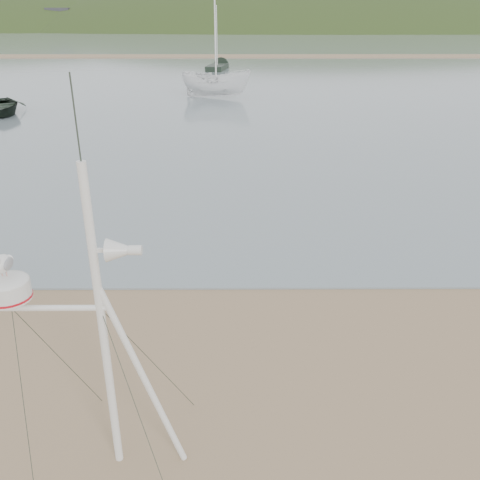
{
  "coord_description": "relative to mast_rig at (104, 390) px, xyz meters",
  "views": [
    {
      "loc": [
        2.31,
        -5.16,
        5.16
      ],
      "look_at": [
        2.34,
        1.0,
        2.44
      ],
      "focal_mm": 38.0,
      "sensor_mm": 36.0,
      "label": 1
    }
  ],
  "objects": [
    {
      "name": "ground",
      "position": [
        -0.74,
        0.41,
        -1.14
      ],
      "size": [
        560.0,
        560.0,
        0.0
      ],
      "primitive_type": "plane",
      "color": "#856A4C",
      "rests_on": "ground"
    },
    {
      "name": "water",
      "position": [
        -0.74,
        132.41,
        -1.12
      ],
      "size": [
        560.0,
        256.0,
        0.04
      ],
      "primitive_type": "cube",
      "color": "slate",
      "rests_on": "ground"
    },
    {
      "name": "sandbar",
      "position": [
        -0.74,
        70.41,
        -1.06
      ],
      "size": [
        560.0,
        7.0,
        0.07
      ],
      "primitive_type": "cube",
      "color": "#856A4C",
      "rests_on": "water"
    },
    {
      "name": "hill_ridge",
      "position": [
        17.78,
        235.41,
        -20.84
      ],
      "size": [
        620.0,
        180.0,
        80.0
      ],
      "color": "#223314",
      "rests_on": "ground"
    },
    {
      "name": "far_cottages",
      "position": [
        2.26,
        196.41,
        2.86
      ],
      "size": [
        294.4,
        6.3,
        8.0
      ],
      "color": "white",
      "rests_on": "ground"
    },
    {
      "name": "mast_rig",
      "position": [
        0.0,
        0.0,
        0.0
      ],
      "size": [
        2.09,
        2.23,
        4.72
      ],
      "color": "white",
      "rests_on": "ground"
    },
    {
      "name": "boat_white",
      "position": [
        0.13,
        31.31,
        1.32
      ],
      "size": [
        2.19,
        2.15,
        4.83
      ],
      "primitive_type": "imported",
      "rotation": [
        0.0,
        0.0,
        1.37
      ],
      "color": "white",
      "rests_on": "water"
    },
    {
      "name": "sailboat_dark_mid",
      "position": [
        -0.27,
        52.96,
        -0.84
      ],
      "size": [
        2.56,
        6.95,
        6.75
      ],
      "color": "black",
      "rests_on": "ground"
    }
  ]
}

